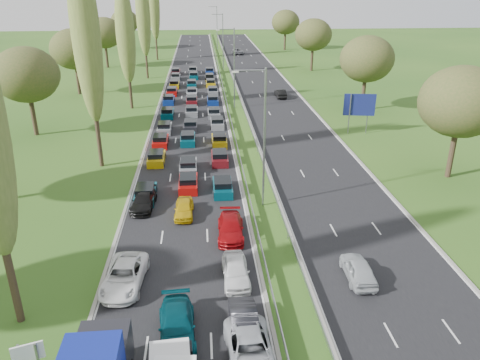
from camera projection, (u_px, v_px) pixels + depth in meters
name	position (u px, v px, depth m)	size (l,w,h in m)	color
ground	(234.00, 105.00, 75.25)	(260.00, 260.00, 0.00)	#285019
near_carriageway	(192.00, 102.00, 77.03)	(10.50, 215.00, 0.04)	black
far_carriageway	(273.00, 100.00, 78.06)	(10.50, 215.00, 0.04)	black
central_reservation	(233.00, 98.00, 77.33)	(2.36, 215.00, 0.32)	gray
lamp_columns	(234.00, 69.00, 71.07)	(0.18, 140.18, 12.00)	gray
poplar_row	(112.00, 32.00, 58.34)	(2.80, 127.80, 22.44)	#2D2116
woodland_left	(16.00, 80.00, 54.29)	(8.00, 166.00, 11.10)	#2D2116
woodland_right	(388.00, 69.00, 61.50)	(8.00, 153.00, 11.10)	#2D2116
traffic_queue_fill	(191.00, 107.00, 72.09)	(9.07, 68.12, 0.80)	#053F4C
near_car_2	(124.00, 276.00, 30.04)	(2.42, 5.26, 1.46)	white
near_car_3	(144.00, 201.00, 40.54)	(1.83, 4.51, 1.31)	black
near_car_7	(177.00, 326.00, 25.72)	(1.99, 4.91, 1.42)	#053F4B
near_car_8	(184.00, 208.00, 39.19)	(1.55, 3.85, 1.31)	gold
near_car_9	(244.00, 325.00, 25.77)	(1.51, 4.33, 1.43)	black
near_car_10	(250.00, 351.00, 23.94)	(2.39, 5.17, 1.44)	#AAAEB4
near_car_11	(231.00, 228.00, 35.97)	(1.97, 4.84, 1.41)	#94090D
near_car_12	(236.00, 271.00, 30.61)	(1.72, 4.27, 1.45)	white
far_car_0	(358.00, 269.00, 30.77)	(1.69, 4.20, 1.43)	#A9AEB2
far_car_1	(281.00, 93.00, 79.53)	(1.50, 4.29, 1.41)	black
far_car_2	(237.00, 51.00, 127.84)	(2.63, 5.71, 1.59)	gray
info_sign	(29.00, 356.00, 22.73)	(1.46, 0.56, 2.10)	gray
direction_sign	(359.00, 107.00, 59.49)	(3.97, 0.69, 5.20)	gray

